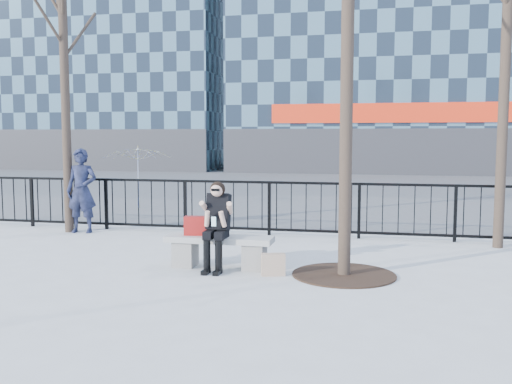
# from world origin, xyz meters

# --- Properties ---
(ground) EXTENTS (120.00, 120.00, 0.00)m
(ground) POSITION_xyz_m (0.00, 0.00, 0.00)
(ground) COLOR #A6A5A1
(ground) RESTS_ON ground
(street_surface) EXTENTS (60.00, 23.00, 0.01)m
(street_surface) POSITION_xyz_m (0.00, 15.00, 0.00)
(street_surface) COLOR #474747
(street_surface) RESTS_ON ground
(railing) EXTENTS (14.00, 0.06, 1.10)m
(railing) POSITION_xyz_m (0.00, 3.00, 0.55)
(railing) COLOR black
(railing) RESTS_ON ground
(tree_grate) EXTENTS (1.50, 1.50, 0.02)m
(tree_grate) POSITION_xyz_m (1.90, -0.10, 0.01)
(tree_grate) COLOR black
(tree_grate) RESTS_ON ground
(bench_main) EXTENTS (1.65, 0.46, 0.49)m
(bench_main) POSITION_xyz_m (0.00, 0.00, 0.30)
(bench_main) COLOR slate
(bench_main) RESTS_ON ground
(seated_woman) EXTENTS (0.50, 0.64, 1.34)m
(seated_woman) POSITION_xyz_m (0.00, -0.16, 0.67)
(seated_woman) COLOR black
(seated_woman) RESTS_ON ground
(handbag) EXTENTS (0.37, 0.21, 0.29)m
(handbag) POSITION_xyz_m (-0.38, 0.02, 0.64)
(handbag) COLOR maroon
(handbag) RESTS_ON bench_main
(shopping_bag) EXTENTS (0.36, 0.22, 0.32)m
(shopping_bag) POSITION_xyz_m (0.90, -0.32, 0.16)
(shopping_bag) COLOR #C8AB8E
(shopping_bag) RESTS_ON ground
(standing_man) EXTENTS (0.69, 0.49, 1.76)m
(standing_man) POSITION_xyz_m (-3.69, 2.49, 0.88)
(standing_man) COLOR black
(standing_man) RESTS_ON ground
(vendor_umbrella) EXTENTS (2.52, 2.54, 1.75)m
(vendor_umbrella) POSITION_xyz_m (-4.21, 6.54, 0.88)
(vendor_umbrella) COLOR yellow
(vendor_umbrella) RESTS_ON ground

